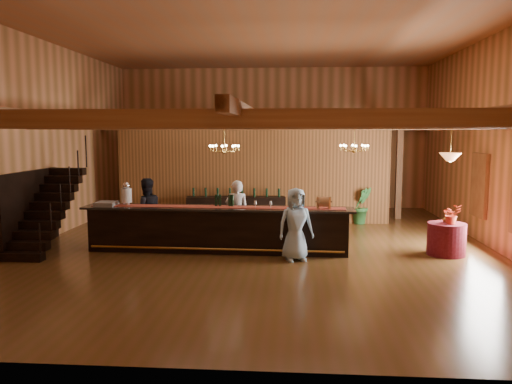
# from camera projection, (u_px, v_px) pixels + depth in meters

# --- Properties ---
(floor) EXTENTS (14.00, 14.00, 0.00)m
(floor) POSITION_uv_depth(u_px,v_px,m) (260.00, 245.00, 13.25)
(floor) COLOR #59361B
(floor) RESTS_ON ground
(ceiling) EXTENTS (14.00, 14.00, 0.00)m
(ceiling) POSITION_uv_depth(u_px,v_px,m) (260.00, 32.00, 12.59)
(ceiling) COLOR #9C5A33
(ceiling) RESTS_ON wall_back
(wall_back) EXTENTS (12.00, 0.10, 5.50)m
(wall_back) POSITION_uv_depth(u_px,v_px,m) (272.00, 138.00, 19.85)
(wall_back) COLOR #C17A4D
(wall_back) RESTS_ON floor
(wall_front) EXTENTS (12.00, 0.10, 5.50)m
(wall_front) POSITION_uv_depth(u_px,v_px,m) (222.00, 153.00, 5.99)
(wall_front) COLOR #C17A4D
(wall_front) RESTS_ON floor
(wall_left) EXTENTS (0.10, 14.00, 5.50)m
(wall_left) POSITION_uv_depth(u_px,v_px,m) (37.00, 141.00, 13.36)
(wall_left) COLOR #C17A4D
(wall_left) RESTS_ON floor
(wall_right) EXTENTS (0.10, 14.00, 5.50)m
(wall_right) POSITION_uv_depth(u_px,v_px,m) (499.00, 142.00, 12.47)
(wall_right) COLOR #C17A4D
(wall_right) RESTS_ON floor
(beam_grid) EXTENTS (11.90, 13.90, 0.39)m
(beam_grid) POSITION_uv_depth(u_px,v_px,m) (261.00, 123.00, 13.36)
(beam_grid) COLOR olive
(beam_grid) RESTS_ON wall_left
(support_posts) EXTENTS (9.20, 10.20, 3.20)m
(support_posts) POSITION_uv_depth(u_px,v_px,m) (259.00, 188.00, 12.56)
(support_posts) COLOR olive
(support_posts) RESTS_ON floor
(partition_wall) EXTENTS (9.00, 0.18, 3.10)m
(partition_wall) POSITION_uv_depth(u_px,v_px,m) (252.00, 176.00, 16.56)
(partition_wall) COLOR brown
(partition_wall) RESTS_ON floor
(window_right_back) EXTENTS (0.12, 1.05, 1.75)m
(window_right_back) POSITION_uv_depth(u_px,v_px,m) (480.00, 185.00, 13.61)
(window_right_back) COLOR white
(window_right_back) RESTS_ON wall_right
(staircase) EXTENTS (1.00, 2.80, 2.00)m
(staircase) POSITION_uv_depth(u_px,v_px,m) (47.00, 210.00, 12.79)
(staircase) COLOR black
(staircase) RESTS_ON floor
(backroom_boxes) EXTENTS (4.10, 0.60, 1.10)m
(backroom_boxes) POSITION_uv_depth(u_px,v_px,m) (262.00, 198.00, 18.65)
(backroom_boxes) COLOR black
(backroom_boxes) RESTS_ON floor
(tasting_bar) EXTENTS (6.81, 1.04, 1.14)m
(tasting_bar) POSITION_uv_depth(u_px,v_px,m) (217.00, 229.00, 12.52)
(tasting_bar) COLOR black
(tasting_bar) RESTS_ON floor
(beverage_dispenser) EXTENTS (0.26, 0.26, 0.60)m
(beverage_dispenser) POSITION_uv_depth(u_px,v_px,m) (127.00, 194.00, 12.70)
(beverage_dispenser) COLOR silver
(beverage_dispenser) RESTS_ON tasting_bar
(glass_rack_tray) EXTENTS (0.50, 0.50, 0.10)m
(glass_rack_tray) POSITION_uv_depth(u_px,v_px,m) (106.00, 204.00, 12.67)
(glass_rack_tray) COLOR gray
(glass_rack_tray) RESTS_ON tasting_bar
(raffle_drum) EXTENTS (0.34, 0.24, 0.30)m
(raffle_drum) POSITION_uv_depth(u_px,v_px,m) (324.00, 202.00, 12.12)
(raffle_drum) COLOR #97532E
(raffle_drum) RESTS_ON tasting_bar
(bar_bottle_0) EXTENTS (0.07, 0.07, 0.30)m
(bar_bottle_0) POSITION_uv_depth(u_px,v_px,m) (216.00, 200.00, 12.57)
(bar_bottle_0) COLOR black
(bar_bottle_0) RESTS_ON tasting_bar
(bar_bottle_1) EXTENTS (0.07, 0.07, 0.30)m
(bar_bottle_1) POSITION_uv_depth(u_px,v_px,m) (220.00, 200.00, 12.56)
(bar_bottle_1) COLOR black
(bar_bottle_1) RESTS_ON tasting_bar
(bar_bottle_2) EXTENTS (0.07, 0.07, 0.30)m
(bar_bottle_2) POSITION_uv_depth(u_px,v_px,m) (230.00, 201.00, 12.53)
(bar_bottle_2) COLOR black
(bar_bottle_2) RESTS_ON tasting_bar
(bar_bottle_3) EXTENTS (0.07, 0.07, 0.30)m
(bar_bottle_3) POSITION_uv_depth(u_px,v_px,m) (232.00, 201.00, 12.52)
(bar_bottle_3) COLOR black
(bar_bottle_3) RESTS_ON tasting_bar
(backbar_shelf) EXTENTS (3.24, 0.88, 0.90)m
(backbar_shelf) POSITION_uv_depth(u_px,v_px,m) (236.00, 210.00, 16.30)
(backbar_shelf) COLOR black
(backbar_shelf) RESTS_ON floor
(round_table) EXTENTS (0.91, 0.91, 0.79)m
(round_table) POSITION_uv_depth(u_px,v_px,m) (446.00, 239.00, 12.18)
(round_table) COLOR maroon
(round_table) RESTS_ON floor
(chandelier_left) EXTENTS (0.80, 0.80, 0.79)m
(chandelier_left) POSITION_uv_depth(u_px,v_px,m) (224.00, 148.00, 13.38)
(chandelier_left) COLOR #A6782F
(chandelier_left) RESTS_ON beam_grid
(chandelier_right) EXTENTS (0.80, 0.80, 0.80)m
(chandelier_right) POSITION_uv_depth(u_px,v_px,m) (354.00, 147.00, 14.17)
(chandelier_right) COLOR #A6782F
(chandelier_right) RESTS_ON beam_grid
(pendant_lamp) EXTENTS (0.52, 0.52, 0.90)m
(pendant_lamp) POSITION_uv_depth(u_px,v_px,m) (450.00, 157.00, 11.94)
(pendant_lamp) COLOR #A6782F
(pendant_lamp) RESTS_ON beam_grid
(bartender) EXTENTS (0.64, 0.43, 1.73)m
(bartender) POSITION_uv_depth(u_px,v_px,m) (237.00, 213.00, 13.25)
(bartender) COLOR silver
(bartender) RESTS_ON floor
(staff_second) EXTENTS (1.08, 1.01, 1.78)m
(staff_second) POSITION_uv_depth(u_px,v_px,m) (146.00, 212.00, 13.25)
(staff_second) COLOR black
(staff_second) RESTS_ON floor
(guest) EXTENTS (0.96, 0.77, 1.71)m
(guest) POSITION_uv_depth(u_px,v_px,m) (296.00, 224.00, 11.63)
(guest) COLOR #A2C8E3
(guest) RESTS_ON floor
(floor_plant) EXTENTS (0.72, 0.61, 1.21)m
(floor_plant) POSITION_uv_depth(u_px,v_px,m) (362.00, 205.00, 16.31)
(floor_plant) COLOR #2D6B2D
(floor_plant) RESTS_ON floor
(table_flowers) EXTENTS (0.51, 0.46, 0.48)m
(table_flowers) POSITION_uv_depth(u_px,v_px,m) (451.00, 214.00, 12.00)
(table_flowers) COLOR red
(table_flowers) RESTS_ON round_table
(table_vase) EXTENTS (0.14, 0.14, 0.28)m
(table_vase) POSITION_uv_depth(u_px,v_px,m) (446.00, 217.00, 12.23)
(table_vase) COLOR #A6782F
(table_vase) RESTS_ON round_table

